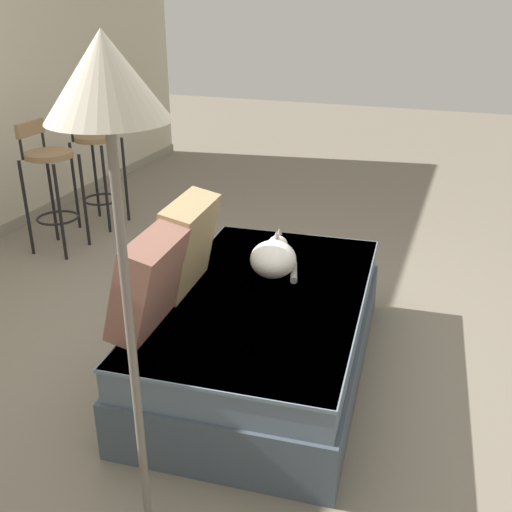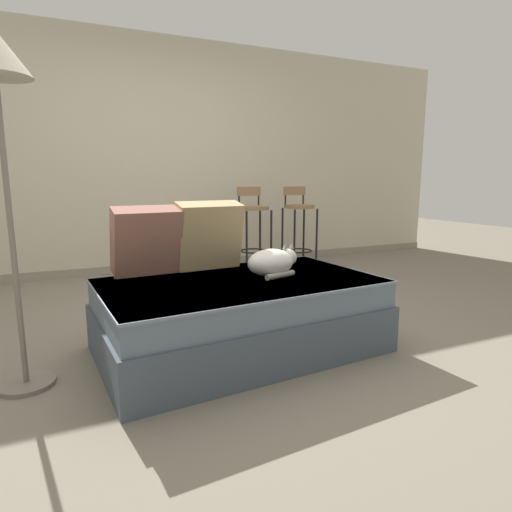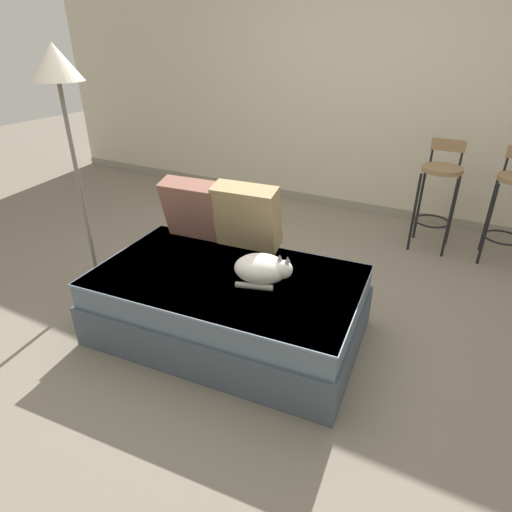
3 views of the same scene
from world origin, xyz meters
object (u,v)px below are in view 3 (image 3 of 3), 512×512
throw_pillow_middle (247,217)px  cat (263,269)px  floor_lamp (60,89)px  couch (228,304)px  bar_stool_near_window (439,185)px  throw_pillow_corner (194,209)px

throw_pillow_middle → cat: throw_pillow_middle is taller
floor_lamp → cat: bearing=0.9°
couch → throw_pillow_middle: (-0.07, 0.39, 0.45)m
couch → bar_stool_near_window: bearing=64.1°
throw_pillow_corner → throw_pillow_middle: 0.42m
throw_pillow_corner → bar_stool_near_window: bearing=48.4°
throw_pillow_middle → floor_lamp: (-1.11, -0.38, 0.78)m
bar_stool_near_window → throw_pillow_corner: bearing=-131.6°
throw_pillow_middle → couch: bearing=-79.5°
couch → throw_pillow_middle: throw_pillow_middle is taller
throw_pillow_corner → bar_stool_near_window: 2.18m
throw_pillow_corner → floor_lamp: floor_lamp is taller
throw_pillow_corner → throw_pillow_middle: throw_pillow_middle is taller
couch → cat: size_ratio=4.58×
throw_pillow_corner → floor_lamp: size_ratio=0.26×
couch → floor_lamp: size_ratio=1.01×
couch → throw_pillow_corner: 0.75m
throw_pillow_corner → couch: bearing=-36.3°
couch → cat: 0.38m
cat → bar_stool_near_window: bar_stool_near_window is taller
throw_pillow_corner → floor_lamp: (-0.70, -0.35, 0.79)m
couch → throw_pillow_corner: throw_pillow_corner is taller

